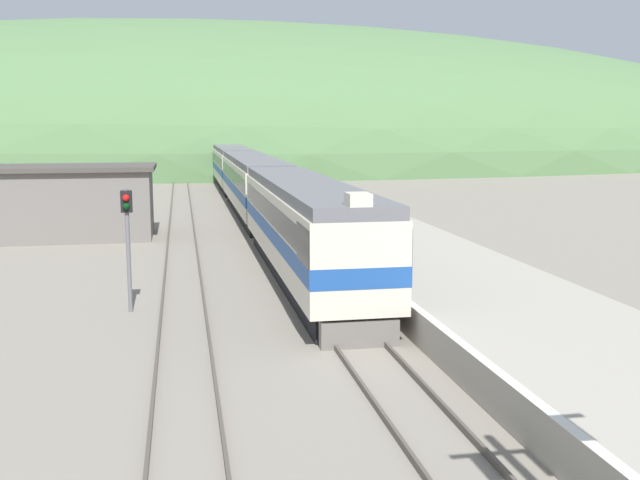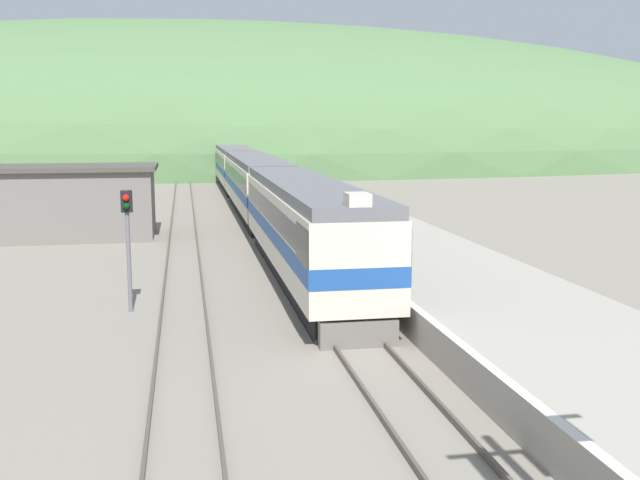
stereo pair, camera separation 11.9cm
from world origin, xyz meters
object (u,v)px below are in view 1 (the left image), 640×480
(express_train_lead_car, at_px, (305,227))
(signal_post_siding, at_px, (127,225))
(carriage_third, at_px, (231,165))
(carriage_second, at_px, (253,184))

(express_train_lead_car, relative_size, signal_post_siding, 4.68)
(carriage_third, distance_m, signal_post_siding, 47.90)
(carriage_third, bearing_deg, carriage_second, -90.00)
(express_train_lead_car, height_order, carriage_third, express_train_lead_car)
(carriage_third, relative_size, signal_post_siding, 5.20)
(carriage_second, distance_m, carriage_third, 22.17)
(carriage_third, bearing_deg, express_train_lead_car, -90.00)
(carriage_third, height_order, signal_post_siding, signal_post_siding)
(express_train_lead_car, distance_m, carriage_second, 21.34)
(express_train_lead_car, bearing_deg, carriage_third, 90.00)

